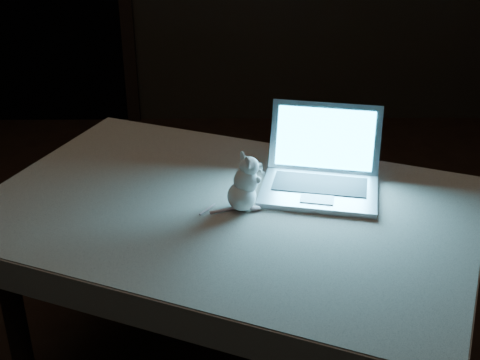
{
  "coord_description": "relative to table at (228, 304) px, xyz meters",
  "views": [
    {
      "loc": [
        0.07,
        -1.6,
        1.61
      ],
      "look_at": [
        0.08,
        0.04,
        0.78
      ],
      "focal_mm": 48.0,
      "sensor_mm": 36.0,
      "label": 1
    }
  ],
  "objects": [
    {
      "name": "plush_mouse",
      "position": [
        0.04,
        -0.02,
        0.44
      ],
      "size": [
        0.17,
        0.17,
        0.17
      ],
      "primitive_type": null,
      "rotation": [
        0.0,
        0.0,
        -0.52
      ],
      "color": "white",
      "rests_on": "tablecloth"
    },
    {
      "name": "laptop",
      "position": [
        0.27,
        0.06,
        0.47
      ],
      "size": [
        0.4,
        0.36,
        0.23
      ],
      "primitive_type": null,
      "rotation": [
        0.0,
        0.0,
        -0.2
      ],
      "color": "#ADAEB3",
      "rests_on": "tablecloth"
    },
    {
      "name": "tablecloth",
      "position": [
        0.07,
        0.04,
        0.31
      ],
      "size": [
        1.66,
        1.44,
        0.09
      ],
      "primitive_type": null,
      "rotation": [
        0.0,
        0.0,
        -0.44
      ],
      "color": "beige",
      "rests_on": "table"
    },
    {
      "name": "table",
      "position": [
        0.0,
        0.0,
        0.0
      ],
      "size": [
        1.52,
        1.27,
        0.7
      ],
      "primitive_type": null,
      "rotation": [
        0.0,
        0.0,
        -0.39
      ],
      "color": "black",
      "rests_on": "floor"
    }
  ]
}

